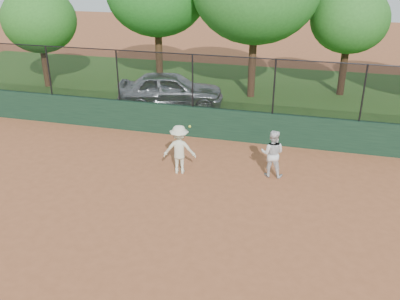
% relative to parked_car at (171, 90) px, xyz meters
% --- Properties ---
extents(ground, '(80.00, 80.00, 0.00)m').
position_rel_parked_car_xyz_m(ground, '(2.44, -9.16, -0.81)').
color(ground, '#A15734').
rests_on(ground, ground).
extents(back_wall, '(26.00, 0.20, 1.20)m').
position_rel_parked_car_xyz_m(back_wall, '(2.44, -3.16, -0.21)').
color(back_wall, '#173421').
rests_on(back_wall, ground).
extents(grass_strip, '(36.00, 12.00, 0.01)m').
position_rel_parked_car_xyz_m(grass_strip, '(2.44, 2.84, -0.81)').
color(grass_strip, '#264D18').
rests_on(grass_strip, ground).
extents(parked_car, '(5.06, 2.96, 1.62)m').
position_rel_parked_car_xyz_m(parked_car, '(0.00, 0.00, 0.00)').
color(parked_car, '#A3A8AC').
rests_on(parked_car, ground).
extents(player_second, '(0.77, 0.61, 1.54)m').
position_rel_parked_car_xyz_m(player_second, '(5.26, -5.71, -0.04)').
color(player_second, silver).
rests_on(player_second, ground).
extents(player_main, '(1.14, 0.78, 1.81)m').
position_rel_parked_car_xyz_m(player_main, '(2.37, -6.25, 0.00)').
color(player_main, beige).
rests_on(player_main, ground).
extents(fence_assembly, '(26.00, 0.06, 2.00)m').
position_rel_parked_car_xyz_m(fence_assembly, '(2.41, -3.16, 1.43)').
color(fence_assembly, black).
rests_on(fence_assembly, back_wall).
extents(tree_0, '(3.79, 3.45, 5.05)m').
position_rel_parked_car_xyz_m(tree_0, '(-7.42, 1.61, 2.59)').
color(tree_0, '#492E1A').
rests_on(tree_0, ground).
extents(tree_3, '(3.65, 3.32, 5.21)m').
position_rel_parked_car_xyz_m(tree_3, '(7.58, 4.02, 2.81)').
color(tree_3, '#382112').
rests_on(tree_3, ground).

